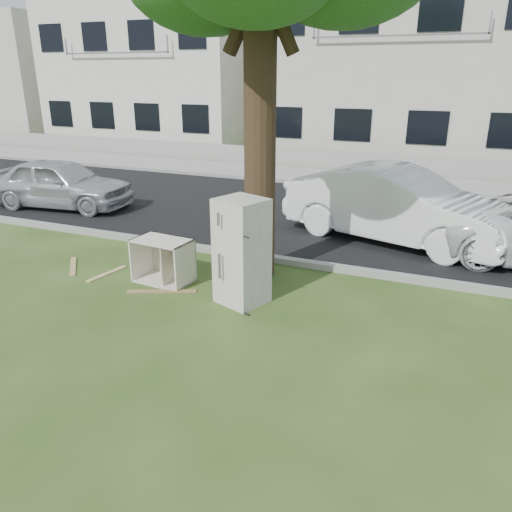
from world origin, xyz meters
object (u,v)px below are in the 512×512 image
at_px(cabinet, 163,261).
at_px(car_center, 396,205).
at_px(car_left, 61,183).
at_px(fridge, 242,252).

xyz_separation_m(cabinet, car_center, (3.41, 3.91, 0.42)).
bearing_deg(car_left, cabinet, -128.78).
bearing_deg(cabinet, fridge, -2.74).
height_order(fridge, car_left, fridge).
bearing_deg(car_center, cabinet, 155.42).
xyz_separation_m(cabinet, car_left, (-5.40, 3.35, 0.28)).
height_order(cabinet, car_left, car_left).
distance_m(fridge, car_center, 4.50).
bearing_deg(car_left, car_center, -93.35).
bearing_deg(car_left, fridge, -123.94).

